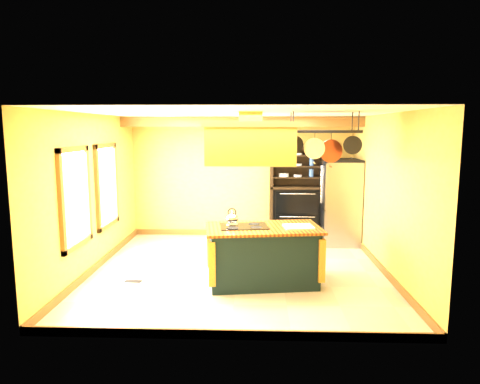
# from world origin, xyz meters

# --- Properties ---
(floor) EXTENTS (5.00, 5.00, 0.00)m
(floor) POSITION_xyz_m (0.00, 0.00, 0.00)
(floor) COLOR beige
(floor) RESTS_ON ground
(ceiling) EXTENTS (5.00, 5.00, 0.00)m
(ceiling) POSITION_xyz_m (0.00, 0.00, 2.70)
(ceiling) COLOR white
(ceiling) RESTS_ON wall_back
(wall_back) EXTENTS (5.00, 0.02, 2.70)m
(wall_back) POSITION_xyz_m (0.00, 2.50, 1.35)
(wall_back) COLOR #DEAC51
(wall_back) RESTS_ON floor
(wall_front) EXTENTS (5.00, 0.02, 2.70)m
(wall_front) POSITION_xyz_m (0.00, -2.50, 1.35)
(wall_front) COLOR #DEAC51
(wall_front) RESTS_ON floor
(wall_left) EXTENTS (0.02, 5.00, 2.70)m
(wall_left) POSITION_xyz_m (-2.50, 0.00, 1.35)
(wall_left) COLOR #DEAC51
(wall_left) RESTS_ON floor
(wall_right) EXTENTS (0.02, 5.00, 2.70)m
(wall_right) POSITION_xyz_m (2.50, 0.00, 1.35)
(wall_right) COLOR #DEAC51
(wall_right) RESTS_ON floor
(ceiling_beam) EXTENTS (5.00, 0.15, 0.20)m
(ceiling_beam) POSITION_xyz_m (0.00, 1.70, 2.59)
(ceiling_beam) COLOR brown
(ceiling_beam) RESTS_ON ceiling
(window_near) EXTENTS (0.06, 1.06, 1.56)m
(window_near) POSITION_xyz_m (-2.47, -0.80, 1.40)
(window_near) COLOR brown
(window_near) RESTS_ON wall_left
(window_far) EXTENTS (0.06, 1.06, 1.56)m
(window_far) POSITION_xyz_m (-2.47, 0.60, 1.40)
(window_far) COLOR brown
(window_far) RESTS_ON wall_left
(kitchen_island) EXTENTS (1.91, 1.23, 1.11)m
(kitchen_island) POSITION_xyz_m (0.42, -0.61, 0.47)
(kitchen_island) COLOR black
(kitchen_island) RESTS_ON floor
(range_hood) EXTENTS (1.43, 0.81, 0.80)m
(range_hood) POSITION_xyz_m (0.22, -0.61, 2.25)
(range_hood) COLOR gold
(range_hood) RESTS_ON ceiling
(pot_rack) EXTENTS (1.12, 0.53, 0.77)m
(pot_rack) POSITION_xyz_m (1.32, -0.61, 2.31)
(pot_rack) COLOR black
(pot_rack) RESTS_ON ceiling
(refrigerator) EXTENTS (0.77, 0.91, 1.77)m
(refrigerator) POSITION_xyz_m (2.10, 1.90, 0.86)
(refrigerator) COLOR #92959A
(refrigerator) RESTS_ON floor
(hutch) EXTENTS (1.17, 0.54, 2.07)m
(hutch) POSITION_xyz_m (1.20, 2.28, 0.82)
(hutch) COLOR black
(hutch) RESTS_ON floor
(floor_register) EXTENTS (0.29, 0.14, 0.01)m
(floor_register) POSITION_xyz_m (-1.68, -0.62, 0.01)
(floor_register) COLOR black
(floor_register) RESTS_ON floor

